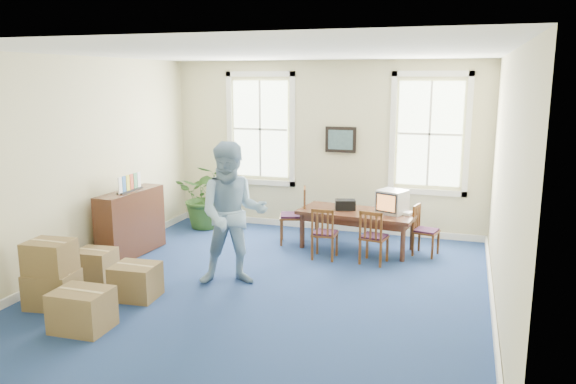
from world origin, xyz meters
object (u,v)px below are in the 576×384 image
(crt_tv, at_px, (392,202))
(cardboard_boxes, at_px, (72,271))
(conference_table, at_px, (357,230))
(potted_plant, at_px, (207,196))
(credenza, at_px, (131,224))
(man, at_px, (233,214))
(chair_near_left, at_px, (325,233))

(crt_tv, distance_m, cardboard_boxes, 5.07)
(conference_table, distance_m, potted_plant, 3.10)
(conference_table, bearing_deg, crt_tv, 11.57)
(credenza, xyz_separation_m, cardboard_boxes, (0.46, -2.04, -0.08))
(man, height_order, potted_plant, man)
(chair_near_left, height_order, cardboard_boxes, cardboard_boxes)
(conference_table, relative_size, potted_plant, 1.55)
(chair_near_left, height_order, potted_plant, potted_plant)
(man, distance_m, cardboard_boxes, 2.21)
(conference_table, distance_m, crt_tv, 0.78)
(chair_near_left, distance_m, potted_plant, 2.90)
(crt_tv, height_order, man, man)
(conference_table, xyz_separation_m, crt_tv, (0.58, 0.04, 0.53))
(credenza, bearing_deg, conference_table, 27.33)
(credenza, bearing_deg, chair_near_left, 19.09)
(conference_table, relative_size, credenza, 1.44)
(crt_tv, bearing_deg, credenza, -137.51)
(chair_near_left, bearing_deg, credenza, 14.35)
(crt_tv, height_order, cardboard_boxes, crt_tv)
(conference_table, height_order, chair_near_left, chair_near_left)
(potted_plant, bearing_deg, man, -57.67)
(crt_tv, relative_size, chair_near_left, 0.55)
(crt_tv, xyz_separation_m, potted_plant, (-3.62, 0.46, -0.23))
(conference_table, xyz_separation_m, chair_near_left, (-0.40, -0.66, 0.09))
(crt_tv, height_order, potted_plant, potted_plant)
(conference_table, xyz_separation_m, man, (-1.36, -2.16, 0.68))
(chair_near_left, bearing_deg, conference_table, -121.41)
(man, bearing_deg, crt_tv, 27.32)
(conference_table, bearing_deg, man, -115.01)
(chair_near_left, bearing_deg, crt_tv, -144.42)
(man, xyz_separation_m, credenza, (-2.11, 0.68, -0.48))
(credenza, relative_size, cardboard_boxes, 0.85)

